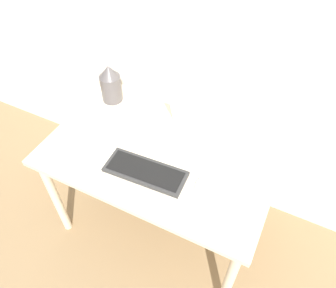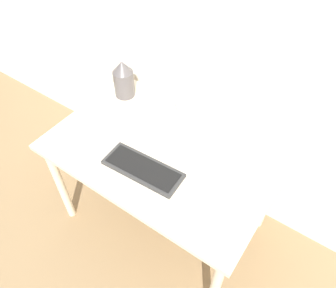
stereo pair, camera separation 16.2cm
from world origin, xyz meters
TOP-DOWN VIEW (x-y plane):
  - ground_plane at (0.00, 0.00)m, footprint 12.00×12.00m
  - wall_back at (0.00, 0.84)m, footprint 6.00×0.05m
  - desk at (0.00, 0.39)m, footprint 1.20×0.78m
  - laptop at (0.11, 0.53)m, footprint 0.29×0.23m
  - keyboard at (-0.00, 0.22)m, footprint 0.42×0.18m
  - mouse at (0.28, 0.27)m, footprint 0.06×0.09m
  - vase at (-0.46, 0.63)m, footprint 0.12×0.12m

SIDE VIEW (x-z plane):
  - ground_plane at x=0.00m, z-range 0.00..0.00m
  - desk at x=0.00m, z-range 0.27..0.99m
  - keyboard at x=0.00m, z-range 0.72..0.74m
  - mouse at x=0.28m, z-range 0.72..0.75m
  - laptop at x=0.11m, z-range 0.65..0.89m
  - vase at x=-0.46m, z-range 0.71..0.95m
  - wall_back at x=0.00m, z-range 0.00..2.50m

